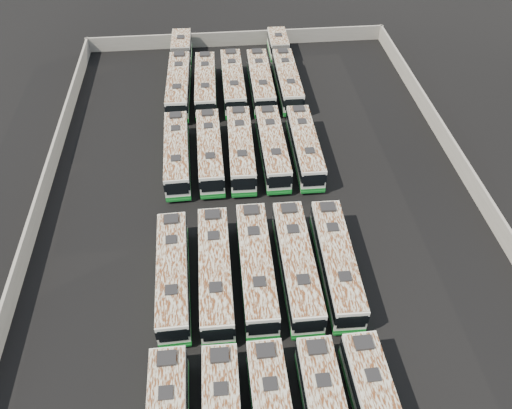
% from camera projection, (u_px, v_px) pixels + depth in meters
% --- Properties ---
extents(ground, '(140.00, 140.00, 0.00)m').
position_uv_depth(ground, '(262.00, 211.00, 50.85)').
color(ground, black).
rests_on(ground, ground).
extents(perimeter_wall, '(45.20, 73.20, 2.20)m').
position_uv_depth(perimeter_wall, '(262.00, 203.00, 50.08)').
color(perimeter_wall, slate).
rests_on(perimeter_wall, ground).
extents(bus_midfront_far_left, '(2.93, 12.45, 3.49)m').
position_uv_depth(bus_midfront_far_left, '(173.00, 275.00, 42.75)').
color(bus_midfront_far_left, silver).
rests_on(bus_midfront_far_left, ground).
extents(bus_midfront_left, '(2.76, 12.83, 3.61)m').
position_uv_depth(bus_midfront_left, '(215.00, 272.00, 42.90)').
color(bus_midfront_left, silver).
rests_on(bus_midfront_left, ground).
extents(bus_midfront_center, '(2.83, 12.87, 3.62)m').
position_uv_depth(bus_midfront_center, '(256.00, 267.00, 43.29)').
color(bus_midfront_center, silver).
rests_on(bus_midfront_center, ground).
extents(bus_midfront_right, '(2.72, 12.88, 3.63)m').
position_uv_depth(bus_midfront_right, '(297.00, 265.00, 43.45)').
color(bus_midfront_right, silver).
rests_on(bus_midfront_right, ground).
extents(bus_midfront_far_right, '(2.97, 12.72, 3.57)m').
position_uv_depth(bus_midfront_far_right, '(336.00, 262.00, 43.69)').
color(bus_midfront_far_right, silver).
rests_on(bus_midfront_far_right, ground).
extents(bus_midback_far_left, '(2.89, 12.39, 3.48)m').
position_uv_depth(bus_midback_far_left, '(177.00, 154.00, 54.72)').
color(bus_midback_far_left, silver).
rests_on(bus_midback_far_left, ground).
extents(bus_midback_left, '(2.75, 12.40, 3.49)m').
position_uv_depth(bus_midback_left, '(210.00, 151.00, 55.02)').
color(bus_midback_left, silver).
rests_on(bus_midback_left, ground).
extents(bus_midback_center, '(2.94, 12.66, 3.55)m').
position_uv_depth(bus_midback_center, '(241.00, 149.00, 55.27)').
color(bus_midback_center, silver).
rests_on(bus_midback_center, ground).
extents(bus_midback_right, '(2.65, 12.48, 3.52)m').
position_uv_depth(bus_midback_right, '(272.00, 147.00, 55.48)').
color(bus_midback_right, silver).
rests_on(bus_midback_right, ground).
extents(bus_midback_far_right, '(2.75, 12.38, 3.48)m').
position_uv_depth(bus_midback_far_right, '(305.00, 146.00, 55.64)').
color(bus_midback_far_right, silver).
rests_on(bus_midback_far_right, ground).
extents(bus_back_far_left, '(3.23, 20.10, 3.64)m').
position_uv_depth(bus_back_far_left, '(180.00, 72.00, 67.22)').
color(bus_back_far_left, silver).
rests_on(bus_back_far_left, ground).
extents(bus_back_left, '(2.90, 12.54, 3.52)m').
position_uv_depth(bus_back_left, '(206.00, 85.00, 65.01)').
color(bus_back_left, silver).
rests_on(bus_back_left, ground).
extents(bus_back_center, '(2.78, 12.81, 3.61)m').
position_uv_depth(bus_back_center, '(233.00, 82.00, 65.34)').
color(bus_back_center, silver).
rests_on(bus_back_center, ground).
extents(bus_back_right, '(2.77, 12.72, 3.58)m').
position_uv_depth(bus_back_right, '(261.00, 82.00, 65.47)').
color(bus_back_right, silver).
rests_on(bus_back_right, ground).
extents(bus_back_far_right, '(2.78, 19.35, 3.51)m').
position_uv_depth(bus_back_far_right, '(284.00, 68.00, 68.13)').
color(bus_back_far_right, silver).
rests_on(bus_back_far_right, ground).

